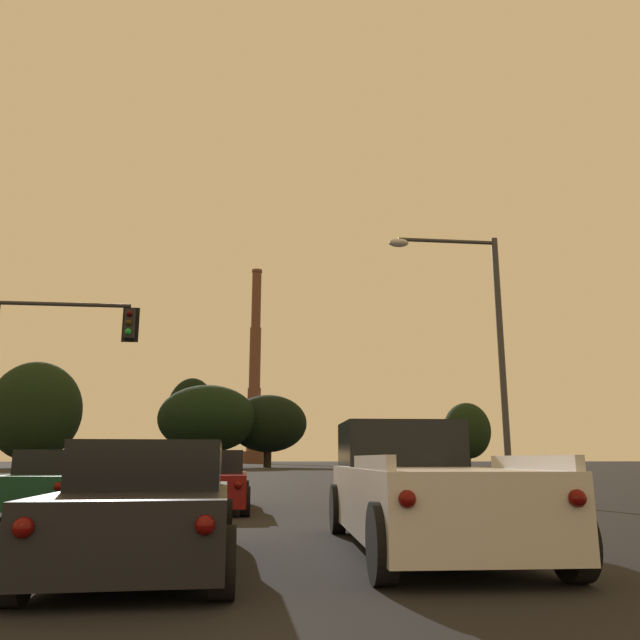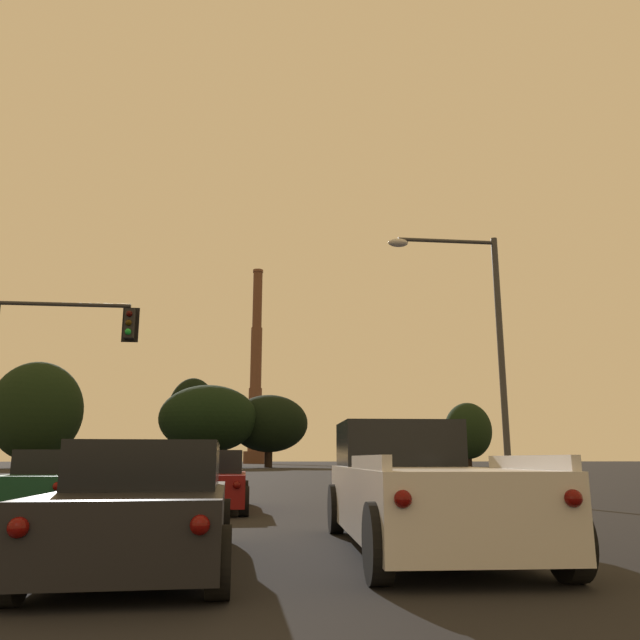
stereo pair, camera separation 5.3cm
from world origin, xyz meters
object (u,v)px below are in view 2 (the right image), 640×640
at_px(sedan_center_lane_second, 147,506).
at_px(street_lamp, 481,332).
at_px(smokestack, 256,385).
at_px(pickup_truck_right_lane_second, 417,489).
at_px(traffic_light_overhead_left, 29,345).
at_px(sedan_center_lane_front, 209,482).
at_px(sedan_left_lane_front, 60,483).

relative_size(sedan_center_lane_second, street_lamp, 0.58).
bearing_deg(smokestack, street_lamp, -87.69).
bearing_deg(pickup_truck_right_lane_second, traffic_light_overhead_left, 129.60).
distance_m(street_lamp, smokestack, 146.57).
height_order(pickup_truck_right_lane_second, smokestack, smokestack).
bearing_deg(smokestack, sedan_center_lane_front, -90.85).
bearing_deg(sedan_center_lane_second, traffic_light_overhead_left, 112.57).
height_order(sedan_left_lane_front, traffic_light_overhead_left, traffic_light_overhead_left).
bearing_deg(sedan_center_lane_second, smokestack, 87.27).
xyz_separation_m(traffic_light_overhead_left, smokestack, (8.82, 141.87, 15.19)).
xyz_separation_m(sedan_center_lane_front, pickup_truck_right_lane_second, (3.36, -7.19, 0.14)).
xyz_separation_m(sedan_left_lane_front, street_lamp, (11.51, 2.41, 4.40)).
bearing_deg(traffic_light_overhead_left, street_lamp, -14.46).
height_order(sedan_center_lane_front, traffic_light_overhead_left, traffic_light_overhead_left).
distance_m(pickup_truck_right_lane_second, smokestack, 156.21).
distance_m(sedan_left_lane_front, smokestack, 149.46).
height_order(sedan_left_lane_front, smokestack, smokestack).
bearing_deg(street_lamp, sedan_center_lane_second, -128.54).
height_order(sedan_center_lane_front, sedan_center_lane_second, same).
distance_m(traffic_light_overhead_left, smokestack, 142.96).
distance_m(sedan_center_lane_second, street_lamp, 13.96).
height_order(sedan_left_lane_front, street_lamp, street_lamp).
distance_m(pickup_truck_right_lane_second, street_lamp, 11.28).
distance_m(sedan_center_lane_second, pickup_truck_right_lane_second, 3.72).
relative_size(sedan_center_lane_second, smokestack, 0.09).
xyz_separation_m(traffic_light_overhead_left, street_lamp, (14.68, -3.79, 0.02)).
bearing_deg(street_lamp, pickup_truck_right_lane_second, -116.67).
distance_m(sedan_center_lane_front, traffic_light_overhead_left, 9.92).
bearing_deg(sedan_left_lane_front, pickup_truck_right_lane_second, -43.06).
distance_m(traffic_light_overhead_left, street_lamp, 15.17).
bearing_deg(sedan_left_lane_front, sedan_center_lane_front, 6.73).
bearing_deg(traffic_light_overhead_left, pickup_truck_right_lane_second, -52.71).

